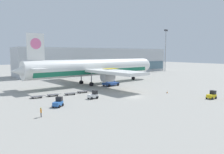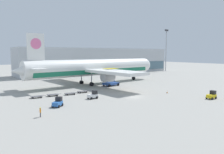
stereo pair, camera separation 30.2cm
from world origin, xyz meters
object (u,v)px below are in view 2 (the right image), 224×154
object	(u,v)px
baggage_tug_mid	(58,102)
baggage_tug_far	(212,95)
baggage_tug_foreground	(93,95)
baggage_dolly_trail	(83,91)
traffic_cone_near	(167,92)
light_mast	(166,47)
airplane_main	(94,68)
scissor_lift_loader	(111,79)
ground_crew_near	(40,111)
baggage_dolly_second	(53,95)
baggage_dolly_lead	(37,96)
baggage_dolly_third	(70,93)

from	to	relation	value
baggage_tug_mid	baggage_tug_far	size ratio (longest dim) A/B	1.12
baggage_tug_mid	baggage_tug_foreground	bearing A→B (deg)	-26.29
baggage_dolly_trail	traffic_cone_near	bearing A→B (deg)	-31.50
light_mast	baggage_dolly_trail	bearing A→B (deg)	-153.31
airplane_main	baggage_dolly_trail	xyz separation A→B (m)	(-11.49, -13.40, -5.45)
baggage_dolly_trail	traffic_cone_near	size ratio (longest dim) A/B	6.19
scissor_lift_loader	traffic_cone_near	distance (m)	21.13
baggage_dolly_trail	ground_crew_near	distance (m)	24.24
scissor_lift_loader	baggage_tug_mid	size ratio (longest dim) A/B	2.19
baggage_dolly_trail	baggage_tug_foreground	bearing A→B (deg)	-95.81
airplane_main	baggage_tug_foreground	bearing A→B (deg)	-126.28
baggage_tug_foreground	baggage_tug_mid	bearing A→B (deg)	-166.85
light_mast	baggage_dolly_second	distance (m)	97.45
light_mast	baggage_dolly_second	world-z (taller)	light_mast
baggage_tug_foreground	traffic_cone_near	bearing A→B (deg)	-16.91
baggage_dolly_lead	baggage_dolly_second	world-z (taller)	same
scissor_lift_loader	traffic_cone_near	world-z (taller)	scissor_lift_loader
baggage_dolly_third	baggage_tug_mid	bearing A→B (deg)	-120.07
light_mast	scissor_lift_loader	world-z (taller)	light_mast
scissor_lift_loader	baggage_tug_foreground	world-z (taller)	scissor_lift_loader
baggage_tug_far	ground_crew_near	size ratio (longest dim) A/B	1.44
light_mast	airplane_main	distance (m)	73.12
airplane_main	baggage_tug_far	world-z (taller)	airplane_main
baggage_dolly_lead	airplane_main	bearing A→B (deg)	33.61
baggage_dolly_third	ground_crew_near	xyz separation A→B (m)	(-12.81, -16.43, 0.61)
light_mast	baggage_tug_far	world-z (taller)	light_mast
airplane_main	baggage_tug_mid	size ratio (longest dim) A/B	21.02
baggage_dolly_lead	baggage_dolly_third	world-z (taller)	same
airplane_main	baggage_tug_far	xyz separation A→B (m)	(10.72, -38.94, -4.96)
baggage_tug_foreground	baggage_tug_far	distance (m)	29.09
baggage_tug_foreground	ground_crew_near	world-z (taller)	baggage_tug_foreground
baggage_dolly_third	baggage_dolly_trail	size ratio (longest dim) A/B	1.00
baggage_tug_mid	baggage_dolly_trail	size ratio (longest dim) A/B	0.74
ground_crew_near	baggage_tug_far	bearing A→B (deg)	-91.01
light_mast	ground_crew_near	distance (m)	112.59
baggage_tug_far	baggage_dolly_trail	world-z (taller)	baggage_tug_far
baggage_dolly_second	traffic_cone_near	xyz separation A→B (m)	(27.95, -14.03, -0.09)
baggage_tug_mid	traffic_cone_near	size ratio (longest dim) A/B	4.56
baggage_tug_foreground	baggage_dolly_third	size ratio (longest dim) A/B	0.67
baggage_dolly_second	baggage_dolly_trail	xyz separation A→B (m)	(8.69, 0.01, 0.00)
baggage_tug_mid	traffic_cone_near	bearing A→B (deg)	-46.59
scissor_lift_loader	baggage_tug_far	size ratio (longest dim) A/B	2.45
light_mast	scissor_lift_loader	bearing A→B (deg)	-152.81
baggage_tug_foreground	baggage_tug_mid	size ratio (longest dim) A/B	0.91
baggage_dolly_second	baggage_dolly_third	distance (m)	4.58
baggage_tug_far	baggage_dolly_third	size ratio (longest dim) A/B	0.66
light_mast	baggage_dolly_second	bearing A→B (deg)	-155.62
baggage_dolly_third	scissor_lift_loader	bearing A→B (deg)	26.10
airplane_main	baggage_dolly_third	size ratio (longest dim) A/B	15.47
baggage_dolly_second	baggage_dolly_trail	bearing A→B (deg)	4.64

